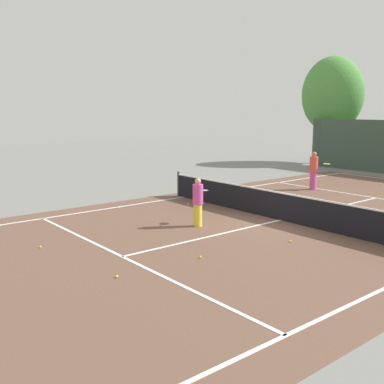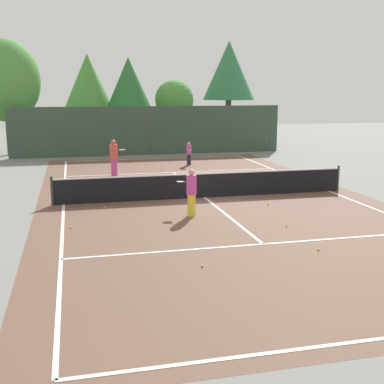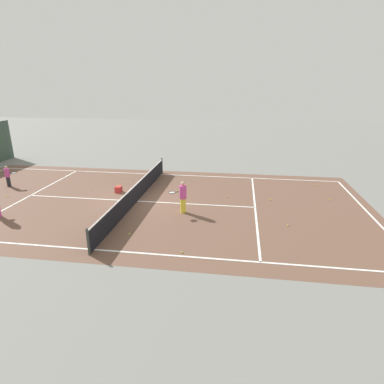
{
  "view_description": "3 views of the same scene",
  "coord_description": "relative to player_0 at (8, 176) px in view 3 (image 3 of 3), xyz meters",
  "views": [
    {
      "loc": [
        10.15,
        -12.28,
        3.87
      ],
      "look_at": [
        -0.92,
        -3.27,
        1.26
      ],
      "focal_mm": 42.78,
      "sensor_mm": 36.0,
      "label": 1
    },
    {
      "loc": [
        -5.08,
        -19.03,
        4.25
      ],
      "look_at": [
        -1.15,
        -2.64,
        0.81
      ],
      "focal_mm": 46.89,
      "sensor_mm": 36.0,
      "label": 2
    },
    {
      "loc": [
        -16.04,
        -5.44,
        6.21
      ],
      "look_at": [
        -0.46,
        -3.13,
        0.85
      ],
      "focal_mm": 30.21,
      "sensor_mm": 36.0,
      "label": 3
    }
  ],
  "objects": [
    {
      "name": "player_0",
      "position": [
        0.0,
        0.0,
        0.0
      ],
      "size": [
        0.42,
        0.87,
        1.33
      ],
      "color": "#232328",
      "rests_on": "ground_plane"
    },
    {
      "name": "tennis_ball_1",
      "position": [
        -5.43,
        -9.7,
        -0.66
      ],
      "size": [
        0.07,
        0.07,
        0.07
      ],
      "primitive_type": "sphere",
      "color": "#CCE533",
      "rests_on": "ground_plane"
    },
    {
      "name": "tennis_ball_0",
      "position": [
        0.35,
        -19.31,
        -0.66
      ],
      "size": [
        0.07,
        0.07,
        0.07
      ],
      "primitive_type": "sphere",
      "color": "#CCE533",
      "rests_on": "ground_plane"
    },
    {
      "name": "ball_crate",
      "position": [
        -0.07,
        -7.2,
        -0.51
      ],
      "size": [
        0.4,
        0.34,
        0.43
      ],
      "color": "red",
      "rests_on": "ground_plane"
    },
    {
      "name": "tennis_ball_4",
      "position": [
        -6.65,
        -12.21,
        -0.66
      ],
      "size": [
        0.07,
        0.07,
        0.07
      ],
      "primitive_type": "sphere",
      "color": "#CCE533",
      "rests_on": "ground_plane"
    },
    {
      "name": "tennis_ball_2",
      "position": [
        -1.82,
        -1.22,
        -0.66
      ],
      "size": [
        0.07,
        0.07,
        0.07
      ],
      "primitive_type": "sphere",
      "color": "#CCE533",
      "rests_on": "ground_plane"
    },
    {
      "name": "tennis_ball_5",
      "position": [
        0.55,
        -10.65,
        -0.66
      ],
      "size": [
        0.07,
        0.07,
        0.07
      ],
      "primitive_type": "sphere",
      "color": "#CCE533",
      "rests_on": "ground_plane"
    },
    {
      "name": "tennis_ball_10",
      "position": [
        3.09,
        -19.06,
        -0.66
      ],
      "size": [
        0.07,
        0.07,
        0.07
      ],
      "primitive_type": "sphere",
      "color": "#CCE533",
      "rests_on": "ground_plane"
    },
    {
      "name": "tennis_ball_8",
      "position": [
        -0.02,
        -13.63,
        -0.66
      ],
      "size": [
        0.07,
        0.07,
        0.07
      ],
      "primitive_type": "sphere",
      "color": "#CCE533",
      "rests_on": "ground_plane"
    },
    {
      "name": "tennis_ball_3",
      "position": [
        -3.53,
        -16.55,
        -0.66
      ],
      "size": [
        0.07,
        0.07,
        0.07
      ],
      "primitive_type": "sphere",
      "color": "#CCE533",
      "rests_on": "ground_plane"
    },
    {
      "name": "tennis_ball_6",
      "position": [
        0.1,
        -5.36,
        -0.66
      ],
      "size": [
        0.07,
        0.07,
        0.07
      ],
      "primitive_type": "sphere",
      "color": "#CCE533",
      "rests_on": "ground_plane"
    },
    {
      "name": "court_surface",
      "position": [
        -1.4,
        -8.76,
        -0.69
      ],
      "size": [
        13.0,
        25.0,
        0.01
      ],
      "color": "brown",
      "rests_on": "ground_plane"
    },
    {
      "name": "ground_plane",
      "position": [
        -1.4,
        -8.76,
        -0.69
      ],
      "size": [
        80.0,
        80.0,
        0.0
      ],
      "primitive_type": "plane",
      "color": "slate"
    },
    {
      "name": "tennis_ball_12",
      "position": [
        -0.17,
        -16.04,
        -0.66
      ],
      "size": [
        0.07,
        0.07,
        0.07
      ],
      "primitive_type": "sphere",
      "color": "#CCE533",
      "rests_on": "ground_plane"
    },
    {
      "name": "tennis_ball_7",
      "position": [
        2.7,
        -6.65,
        -0.66
      ],
      "size": [
        0.07,
        0.07,
        0.07
      ],
      "primitive_type": "sphere",
      "color": "#CCE533",
      "rests_on": "ground_plane"
    },
    {
      "name": "player_2",
      "position": [
        -2.62,
        -11.54,
        0.15
      ],
      "size": [
        0.67,
        0.9,
        1.62
      ],
      "color": "yellow",
      "rests_on": "ground_plane"
    },
    {
      "name": "tennis_net",
      "position": [
        -1.4,
        -8.76,
        -0.18
      ],
      "size": [
        11.9,
        0.1,
        1.1
      ],
      "color": "#333833",
      "rests_on": "ground_plane"
    }
  ]
}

